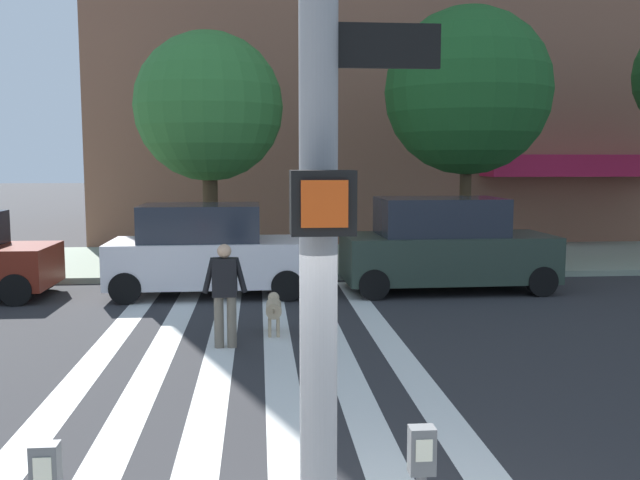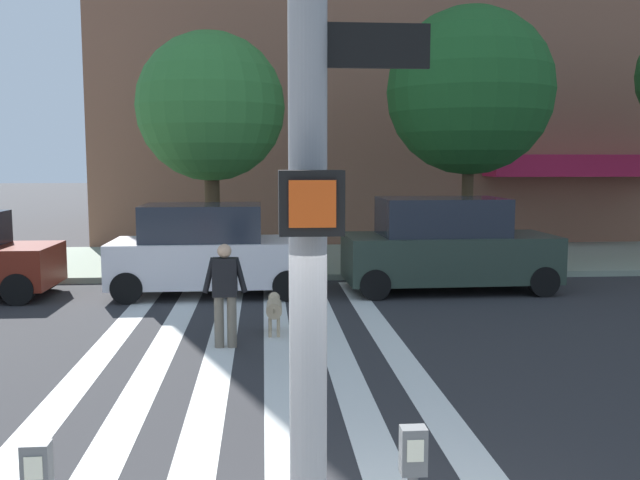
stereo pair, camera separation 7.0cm
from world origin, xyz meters
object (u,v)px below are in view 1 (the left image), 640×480
Objects in this scene: traffic_light_pole at (321,26)px; dog_on_leash at (274,308)px; pedestrian_dog_walker at (225,289)px; parked_car_behind_first at (207,251)px; street_tree_middle at (468,92)px; parked_car_third_in_line at (445,246)px; street_tree_nearest at (209,108)px.

traffic_light_pole reaches higher than dog_on_leash.
pedestrian_dog_walker reaches higher than dog_on_leash.
parked_car_behind_first is 7.92m from street_tree_middle.
street_tree_middle is at bearing 64.63° from parked_car_third_in_line.
street_tree_nearest is 5.93× the size of dog_on_leash.
dog_on_leash is at bearing -76.86° from street_tree_nearest.
pedestrian_dog_walker is 1.63× the size of dog_on_leash.
traffic_light_pole is at bearing -107.94° from parked_car_third_in_line.
parked_car_third_in_line is at bearing -0.01° from parked_car_behind_first.
street_tree_nearest is 7.45m from dog_on_leash.
dog_on_leash is at bearing 46.84° from pedestrian_dog_walker.
traffic_light_pole is at bearing -83.28° from parked_car_behind_first.
dog_on_leash is (-0.05, 8.41, -3.08)m from traffic_light_pole.
pedestrian_dog_walker is 1.23m from dog_on_leash.
street_tree_nearest reaches higher than traffic_light_pole.
traffic_light_pole reaches higher than parked_car_third_in_line.
street_tree_nearest reaches higher than parked_car_behind_first.
pedestrian_dog_walker is (-0.82, 7.58, -2.59)m from traffic_light_pole.
parked_car_third_in_line is (5.29, -0.00, 0.05)m from parked_car_behind_first.
street_tree_nearest is (-1.50, 14.66, 0.71)m from traffic_light_pole.
dog_on_leash is at bearing -137.64° from parked_car_third_in_line.
pedestrian_dog_walker is at bearing -133.16° from dog_on_leash.
street_tree_middle is at bearing 50.07° from dog_on_leash.
street_tree_middle is 9.05m from dog_on_leash.
traffic_light_pole is 12.34m from parked_car_behind_first.
parked_car_third_in_line is at bearing 42.36° from dog_on_leash.
pedestrian_dog_walker is (-5.91, -6.97, -3.74)m from street_tree_middle.
pedestrian_dog_walker is (-4.70, -4.41, -0.08)m from parked_car_third_in_line.
traffic_light_pole is 0.87× the size of street_tree_middle.
traffic_light_pole is 1.36× the size of parked_car_behind_first.
street_tree_middle is at bearing -0.93° from street_tree_nearest.
pedestrian_dog_walker is at bearing -82.34° from parked_car_behind_first.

